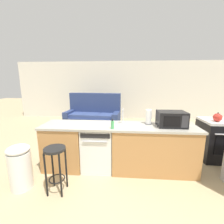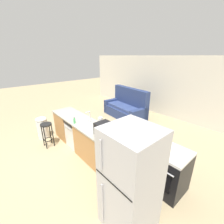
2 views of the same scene
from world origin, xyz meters
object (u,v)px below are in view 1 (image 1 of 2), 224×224
object	(u,v)px
soap_bottle	(113,125)
stove_range	(218,140)
bar_stool	(55,160)
couch	(94,116)
dishwasher	(98,148)
trash_bin	(20,166)
paper_towel_roll	(149,117)
kettle	(218,117)
microwave	(171,119)

from	to	relation	value
soap_bottle	stove_range	bearing A→B (deg)	18.66
bar_stool	couch	bearing A→B (deg)	91.80
dishwasher	trash_bin	world-z (taller)	dishwasher
paper_towel_roll	bar_stool	bearing A→B (deg)	-150.49
dishwasher	bar_stool	distance (m)	0.91
dishwasher	couch	bearing A→B (deg)	103.03
paper_towel_roll	couch	distance (m)	3.17
dishwasher	kettle	size ratio (longest dim) A/B	4.10
stove_range	couch	world-z (taller)	couch
microwave	dishwasher	bearing A→B (deg)	179.95
dishwasher	soap_bottle	distance (m)	0.67
microwave	soap_bottle	xyz separation A→B (m)	(-1.07, -0.23, -0.07)
microwave	soap_bottle	size ratio (longest dim) A/B	2.84
kettle	couch	xyz separation A→B (m)	(-3.08, 2.36, -0.59)
trash_bin	couch	size ratio (longest dim) A/B	0.36
dishwasher	couch	distance (m)	2.85
stove_range	bar_stool	bearing A→B (deg)	-157.88
dishwasher	soap_bottle	bearing A→B (deg)	-36.85
microwave	stove_range	bearing A→B (deg)	24.11
kettle	bar_stool	size ratio (longest dim) A/B	0.28
soap_bottle	trash_bin	world-z (taller)	soap_bottle
stove_range	microwave	xyz separation A→B (m)	(-1.23, -0.55, 0.59)
stove_range	trash_bin	world-z (taller)	stove_range
dishwasher	stove_range	size ratio (longest dim) A/B	0.93
kettle	couch	size ratio (longest dim) A/B	0.10
kettle	soap_bottle	bearing A→B (deg)	-163.04
bar_stool	kettle	bearing A→B (deg)	21.14
soap_bottle	trash_bin	bearing A→B (deg)	-162.65
bar_stool	stove_range	bearing A→B (deg)	22.12
bar_stool	couch	xyz separation A→B (m)	(-0.11, 3.51, -0.14)
paper_towel_roll	couch	bearing A→B (deg)	121.48
microwave	bar_stool	size ratio (longest dim) A/B	0.68
soap_bottle	bar_stool	bearing A→B (deg)	-149.24
dishwasher	kettle	world-z (taller)	kettle
kettle	couch	distance (m)	3.92
couch	soap_bottle	bearing A→B (deg)	-72.53
microwave	kettle	size ratio (longest dim) A/B	2.44
microwave	paper_towel_roll	world-z (taller)	paper_towel_roll
kettle	bar_stool	xyz separation A→B (m)	(-2.97, -1.15, -0.45)
stove_range	soap_bottle	xyz separation A→B (m)	(-2.30, -0.78, 0.52)
kettle	bar_stool	world-z (taller)	kettle
stove_range	dishwasher	bearing A→B (deg)	-168.09
microwave	couch	bearing A→B (deg)	125.92
soap_bottle	bar_stool	size ratio (longest dim) A/B	0.24
kettle	trash_bin	xyz separation A→B (m)	(-3.59, -1.10, -0.61)
stove_range	paper_towel_roll	distance (m)	1.77
dishwasher	soap_bottle	xyz separation A→B (m)	(0.30, -0.23, 0.55)
dishwasher	couch	world-z (taller)	couch
microwave	soap_bottle	bearing A→B (deg)	-168.07
dishwasher	soap_bottle	world-z (taller)	soap_bottle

